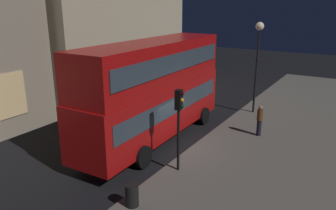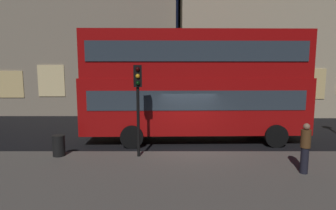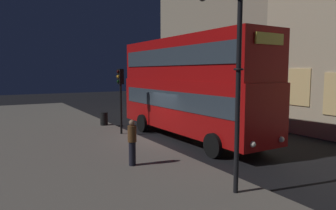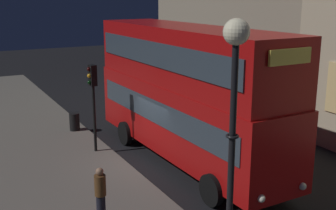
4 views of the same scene
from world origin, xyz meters
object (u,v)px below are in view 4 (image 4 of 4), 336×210
pedestrian (101,195)px  litter_bin (75,122)px  double_decker_bus (186,88)px  traffic_light_near_kerb (93,90)px  street_lamp (234,94)px

pedestrian → litter_bin: 9.26m
double_decker_bus → pedestrian: bearing=-56.3°
double_decker_bus → traffic_light_near_kerb: bearing=-131.5°
pedestrian → litter_bin: pedestrian is taller
double_decker_bus → street_lamp: size_ratio=1.84×
double_decker_bus → pedestrian: double_decker_bus is taller
pedestrian → litter_bin: size_ratio=2.04×
traffic_light_near_kerb → street_lamp: 9.90m
double_decker_bus → litter_bin: double_decker_bus is taller
traffic_light_near_kerb → pedestrian: bearing=-25.2°
street_lamp → pedestrian: 5.52m
double_decker_bus → street_lamp: 8.08m
traffic_light_near_kerb → litter_bin: bearing=170.8°
street_lamp → litter_bin: (-12.97, 0.34, -4.04)m
double_decker_bus → street_lamp: bearing=-25.1°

